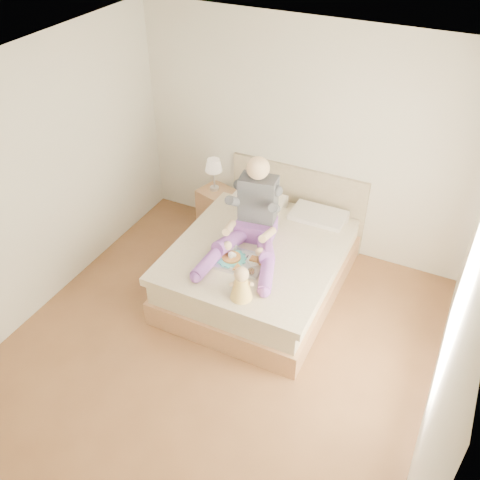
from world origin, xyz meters
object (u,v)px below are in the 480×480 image
at_px(nightstand, 218,208).
at_px(baby, 241,285).
at_px(bed, 263,261).
at_px(tray, 240,260).
at_px(adult, 252,221).

xyz_separation_m(nightstand, baby, (1.17, -1.70, 0.49)).
bearing_deg(bed, tray, -97.75).
distance_m(bed, tray, 0.56).
bearing_deg(adult, bed, 38.34).
relative_size(nightstand, tray, 1.01).
xyz_separation_m(nightstand, adult, (0.91, -0.90, 0.63)).
relative_size(adult, tray, 2.37).
height_order(tray, baby, baby).
bearing_deg(tray, adult, 91.81).
height_order(bed, nightstand, bed).
height_order(adult, baby, adult).
bearing_deg(nightstand, adult, -28.33).
bearing_deg(adult, tray, -93.07).
distance_m(bed, baby, 1.02).
relative_size(bed, baby, 6.13).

